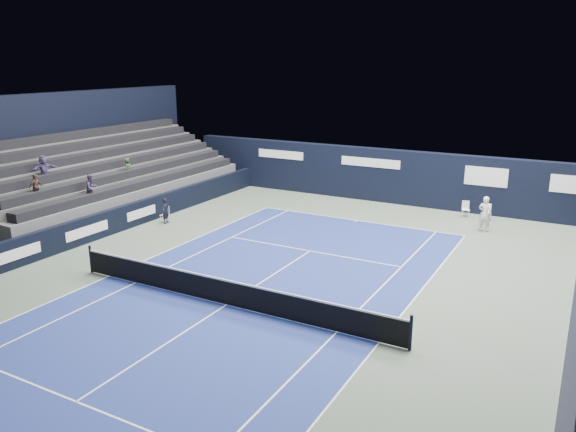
{
  "coord_description": "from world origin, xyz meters",
  "views": [
    {
      "loc": [
        10.3,
        -14.41,
        8.07
      ],
      "look_at": [
        -1.35,
        6.86,
        1.3
      ],
      "focal_mm": 35.0,
      "sensor_mm": 36.0,
      "label": 1
    }
  ],
  "objects_px": {
    "tennis_player": "(485,214)",
    "tennis_net": "(226,291)",
    "folding_chair_back_b": "(486,211)",
    "folding_chair_back_a": "(466,206)",
    "line_judge_chair": "(165,213)"
  },
  "relations": [
    {
      "from": "folding_chair_back_b",
      "to": "tennis_player",
      "type": "height_order",
      "value": "tennis_player"
    },
    {
      "from": "folding_chair_back_b",
      "to": "line_judge_chair",
      "type": "height_order",
      "value": "folding_chair_back_b"
    },
    {
      "from": "folding_chair_back_a",
      "to": "tennis_net",
      "type": "bearing_deg",
      "value": -126.62
    },
    {
      "from": "folding_chair_back_b",
      "to": "tennis_net",
      "type": "xyz_separation_m",
      "value": [
        -5.85,
        -15.13,
        -0.0
      ]
    },
    {
      "from": "folding_chair_back_b",
      "to": "line_judge_chair",
      "type": "distance_m",
      "value": 16.59
    },
    {
      "from": "line_judge_chair",
      "to": "folding_chair_back_b",
      "type": "bearing_deg",
      "value": 31.69
    },
    {
      "from": "folding_chair_back_b",
      "to": "line_judge_chair",
      "type": "xyz_separation_m",
      "value": [
        -14.4,
        -8.24,
        -0.03
      ]
    },
    {
      "from": "folding_chair_back_a",
      "to": "tennis_player",
      "type": "xyz_separation_m",
      "value": [
        1.36,
        -2.29,
        0.31
      ]
    },
    {
      "from": "line_judge_chair",
      "to": "tennis_player",
      "type": "bearing_deg",
      "value": 25.07
    },
    {
      "from": "tennis_player",
      "to": "tennis_net",
      "type": "bearing_deg",
      "value": -114.86
    },
    {
      "from": "folding_chair_back_b",
      "to": "tennis_player",
      "type": "distance_m",
      "value": 2.03
    },
    {
      "from": "folding_chair_back_b",
      "to": "tennis_net",
      "type": "bearing_deg",
      "value": -99.48
    },
    {
      "from": "folding_chair_back_a",
      "to": "folding_chair_back_b",
      "type": "distance_m",
      "value": 1.16
    },
    {
      "from": "tennis_net",
      "to": "line_judge_chair",
      "type": "bearing_deg",
      "value": 141.12
    },
    {
      "from": "folding_chair_back_b",
      "to": "tennis_player",
      "type": "bearing_deg",
      "value": -71.37
    }
  ]
}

